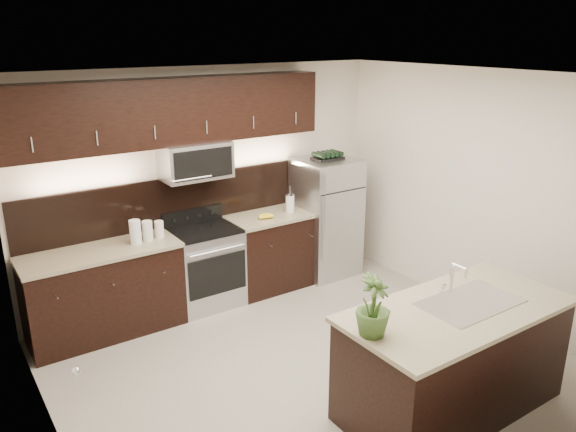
% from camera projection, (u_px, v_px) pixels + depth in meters
% --- Properties ---
extents(ground, '(4.50, 4.50, 0.00)m').
position_uv_depth(ground, '(309.00, 363.00, 5.43)').
color(ground, gray).
rests_on(ground, ground).
extents(room_walls, '(4.52, 4.02, 2.71)m').
position_uv_depth(room_walls, '(303.00, 198.00, 4.81)').
color(room_walls, beige).
rests_on(room_walls, ground).
extents(counter_run, '(3.51, 0.65, 0.94)m').
position_uv_depth(counter_run, '(189.00, 271.00, 6.37)').
color(counter_run, black).
rests_on(counter_run, ground).
extents(upper_fixtures, '(3.49, 0.40, 1.66)m').
position_uv_depth(upper_fixtures, '(177.00, 122.00, 5.97)').
color(upper_fixtures, black).
rests_on(upper_fixtures, counter_run).
extents(island, '(1.96, 0.96, 0.94)m').
position_uv_depth(island, '(453.00, 358.00, 4.66)').
color(island, black).
rests_on(island, ground).
extents(sink_faucet, '(0.84, 0.50, 0.28)m').
position_uv_depth(sink_faucet, '(469.00, 300.00, 4.60)').
color(sink_faucet, silver).
rests_on(sink_faucet, island).
extents(refrigerator, '(0.74, 0.67, 1.53)m').
position_uv_depth(refrigerator, '(326.00, 217.00, 7.25)').
color(refrigerator, '#B2B2B7').
rests_on(refrigerator, ground).
extents(wine_rack, '(0.38, 0.23, 0.09)m').
position_uv_depth(wine_rack, '(328.00, 156.00, 7.00)').
color(wine_rack, black).
rests_on(wine_rack, refrigerator).
extents(plant, '(0.34, 0.34, 0.47)m').
position_uv_depth(plant, '(373.00, 306.00, 4.04)').
color(plant, '#314C1E').
rests_on(plant, island).
extents(canisters, '(0.39, 0.16, 0.26)m').
position_uv_depth(canisters, '(145.00, 231.00, 5.90)').
color(canisters, silver).
rests_on(canisters, counter_run).
extents(french_press, '(0.11, 0.11, 0.32)m').
position_uv_depth(french_press, '(290.00, 203.00, 6.87)').
color(french_press, silver).
rests_on(french_press, counter_run).
extents(bananas, '(0.22, 0.18, 0.06)m').
position_uv_depth(bananas, '(261.00, 216.00, 6.64)').
color(bananas, gold).
rests_on(bananas, counter_run).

